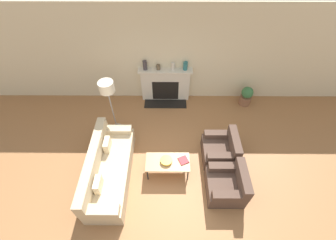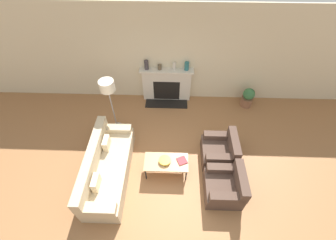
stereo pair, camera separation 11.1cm
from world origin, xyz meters
name	(u,v)px [view 1 (the left image)]	position (x,y,z in m)	size (l,w,h in m)	color
ground_plane	(165,186)	(0.00, 0.00, 0.00)	(18.00, 18.00, 0.00)	#99663D
wall_back	(166,56)	(0.00, 3.17, 1.45)	(18.00, 0.06, 2.90)	beige
fireplace	(165,85)	(-0.01, 3.02, 0.54)	(1.58, 0.59, 1.10)	beige
couch	(108,169)	(-1.30, 0.25, 0.32)	(0.84, 2.25, 0.86)	tan
armchair_near	(227,185)	(1.39, -0.11, 0.29)	(0.80, 0.84, 0.75)	#4C382D
armchair_far	(221,150)	(1.39, 0.82, 0.29)	(0.80, 0.84, 0.75)	#4C382D
coffee_table	(168,163)	(0.07, 0.38, 0.39)	(1.01, 0.51, 0.43)	tan
bowl	(166,161)	(0.04, 0.39, 0.47)	(0.27, 0.27, 0.07)	gold
book	(183,160)	(0.44, 0.42, 0.44)	(0.27, 0.27, 0.02)	#9E2D33
floor_lamp	(108,91)	(-1.38, 1.74, 1.38)	(0.37, 0.37, 1.65)	gray
mantel_vase_left	(145,65)	(-0.59, 3.04, 1.23)	(0.12, 0.12, 0.27)	#3D383D
mantel_vase_center_left	(158,67)	(-0.21, 3.04, 1.17)	(0.11, 0.11, 0.15)	brown
mantel_vase_center_right	(173,66)	(0.21, 3.04, 1.21)	(0.10, 0.10, 0.22)	beige
mantel_vase_right	(185,66)	(0.56, 3.04, 1.22)	(0.13, 0.13, 0.24)	#28666B
potted_plant	(246,96)	(2.46, 2.79, 0.31)	(0.35, 0.35, 0.62)	brown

